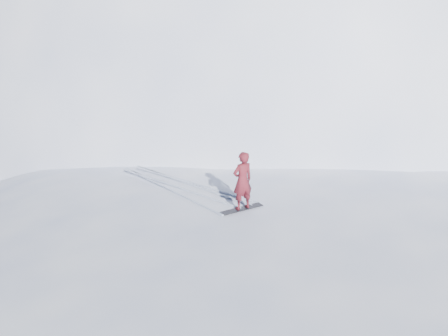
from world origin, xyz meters
name	(u,v)px	position (x,y,z in m)	size (l,w,h in m)	color
ground	(324,305)	(0.00, 0.00, 0.00)	(400.00, 400.00, 0.00)	white
near_ridge	(281,254)	(1.00, 3.00, 0.00)	(36.00, 28.00, 4.80)	white
summit_peak	(282,102)	(22.00, 26.00, 0.00)	(60.00, 56.00, 56.00)	white
peak_shoulder	(220,129)	(10.00, 20.00, 0.00)	(28.00, 24.00, 18.00)	white
wind_bumps	(264,279)	(-0.56, 2.12, 0.00)	(16.00, 14.40, 1.00)	white
snowboard	(242,209)	(-1.03, 2.76, 2.41)	(1.46, 0.27, 0.02)	black
snowboarder	(243,181)	(-1.03, 2.76, 3.36)	(0.68, 0.45, 1.87)	maroon
board_tracks	(181,185)	(-1.57, 5.70, 2.42)	(2.32, 5.97, 0.04)	silver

